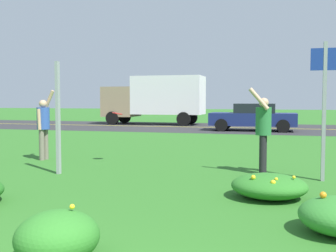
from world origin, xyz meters
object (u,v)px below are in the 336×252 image
car_navy_center_left (253,117)px  box_truck_tan (156,98)px  sign_post_near_path (58,118)px  sign_post_by_roadside (324,98)px  person_thrower_blue_shirt (43,124)px  person_catcher_green_shirt (263,128)px  frisbee_red (117,113)px

car_navy_center_left → box_truck_tan: box_truck_tan is taller
sign_post_near_path → box_truck_tan: (-3.30, 18.16, 0.57)m
sign_post_by_roadside → person_thrower_blue_shirt: bearing=171.1°
sign_post_by_roadside → car_navy_center_left: size_ratio=0.62×
person_catcher_green_shirt → frisbee_red: bearing=169.8°
frisbee_red → car_navy_center_left: 12.58m
car_navy_center_left → sign_post_by_roadside: bearing=-80.7°
person_thrower_blue_shirt → car_navy_center_left: 13.23m
sign_post_near_path → person_thrower_blue_shirt: bearing=129.8°
person_catcher_green_shirt → box_truck_tan: size_ratio=0.28×
person_thrower_blue_shirt → frisbee_red: 2.18m
sign_post_near_path → person_thrower_blue_shirt: size_ratio=1.30×
sign_post_near_path → person_catcher_green_shirt: (4.37, 1.16, -0.22)m
box_truck_tan → sign_post_near_path: bearing=-79.7°
sign_post_by_roadside → frisbee_red: sign_post_by_roadside is taller
sign_post_by_roadside → car_navy_center_left: sign_post_by_roadside is taller
sign_post_by_roadside → person_catcher_green_shirt: sign_post_by_roadside is taller
person_thrower_blue_shirt → box_truck_tan: bearing=96.3°
sign_post_by_roadside → person_thrower_blue_shirt: size_ratio=1.46×
person_catcher_green_shirt → sign_post_near_path: bearing=-165.1°
person_catcher_green_shirt → car_navy_center_left: (-0.99, 12.94, -0.28)m
person_thrower_blue_shirt → person_catcher_green_shirt: person_thrower_blue_shirt is taller
sign_post_near_path → person_thrower_blue_shirt: (-1.51, 1.81, -0.25)m
sign_post_near_path → car_navy_center_left: size_ratio=0.55×
person_catcher_green_shirt → box_truck_tan: 18.67m
sign_post_near_path → sign_post_by_roadside: bearing=7.1°
sign_post_by_roadside → car_navy_center_left: (-2.19, 13.41, -0.94)m
car_navy_center_left → box_truck_tan: (-6.68, 4.06, 1.06)m
person_thrower_blue_shirt → box_truck_tan: size_ratio=0.29×
sign_post_by_roadside → box_truck_tan: 19.60m
person_catcher_green_shirt → frisbee_red: size_ratio=6.88×
car_navy_center_left → frisbee_red: bearing=-102.5°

